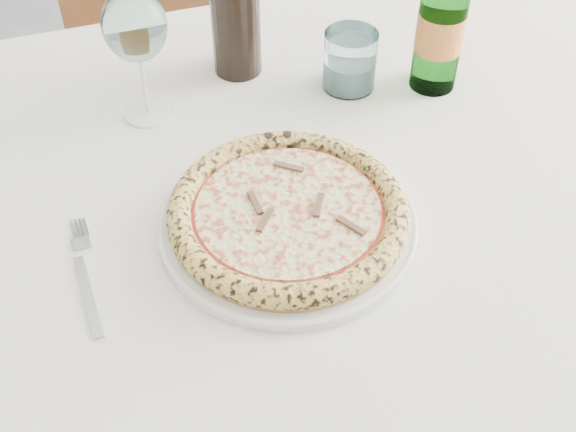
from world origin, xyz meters
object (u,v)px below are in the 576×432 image
object	(u,v)px
chair_far	(148,34)
pizza	(288,212)
wine_glass	(135,28)
dining_table	(268,218)
plate	(288,222)
beer_bottle	(442,21)
tumbler	(350,64)

from	to	relation	value
chair_far	pizza	distance (m)	0.92
pizza	wine_glass	distance (m)	0.33
dining_table	wine_glass	size ratio (longest dim) A/B	8.28
chair_far	plate	bearing A→B (deg)	-85.61
chair_far	pizza	xyz separation A→B (m)	(0.07, -0.89, 0.25)
chair_far	pizza	bearing A→B (deg)	-85.61
pizza	beer_bottle	size ratio (longest dim) A/B	1.09
plate	beer_bottle	world-z (taller)	beer_bottle
pizza	beer_bottle	world-z (taller)	beer_bottle
wine_glass	chair_far	bearing A→B (deg)	84.20
dining_table	pizza	bearing A→B (deg)	-90.00
wine_glass	tumbler	bearing A→B (deg)	-3.22
wine_glass	tumbler	xyz separation A→B (m)	(0.31, -0.02, -0.10)
wine_glass	pizza	bearing A→B (deg)	-65.45
plate	wine_glass	bearing A→B (deg)	114.55
plate	pizza	size ratio (longest dim) A/B	1.09
chair_far	tumbler	world-z (taller)	chair_far
dining_table	plate	bearing A→B (deg)	-90.00
plate	tumbler	size ratio (longest dim) A/B	3.58
tumbler	beer_bottle	distance (m)	0.15
wine_glass	beer_bottle	world-z (taller)	beer_bottle
plate	beer_bottle	size ratio (longest dim) A/B	1.19
plate	beer_bottle	xyz separation A→B (m)	(0.30, 0.23, 0.10)
dining_table	chair_far	xyz separation A→B (m)	(-0.07, 0.79, -0.15)
tumbler	beer_bottle	bearing A→B (deg)	-15.14
dining_table	beer_bottle	distance (m)	0.38
chair_far	wine_glass	xyz separation A→B (m)	(-0.06, -0.60, 0.37)
chair_far	plate	distance (m)	0.92
dining_table	plate	xyz separation A→B (m)	(-0.00, -0.10, 0.09)
chair_far	plate	size ratio (longest dim) A/B	2.89
chair_far	tumbler	size ratio (longest dim) A/B	10.33
tumbler	pizza	bearing A→B (deg)	-123.54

